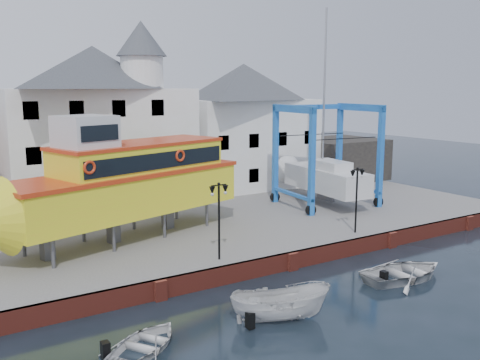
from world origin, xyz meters
TOP-DOWN VIEW (x-y plane):
  - ground at (0.00, 0.00)m, footprint 140.00×140.00m
  - hardstanding at (0.00, 11.00)m, footprint 44.00×22.00m
  - quay_wall at (-0.00, 0.10)m, footprint 44.00×0.47m
  - building_white_main at (-4.87, 18.39)m, footprint 14.00×8.30m
  - building_white_right at (9.00, 19.00)m, footprint 12.00×8.00m
  - shed_dark at (19.00, 17.00)m, footprint 8.00×7.00m
  - lamp_post_left at (-4.00, 1.20)m, footprint 1.12×0.32m
  - lamp_post_right at (6.00, 1.20)m, footprint 1.12×0.32m
  - tour_boat at (-7.66, 7.32)m, footprint 17.86×8.94m
  - travel_lift at (10.04, 9.42)m, footprint 7.52×10.13m
  - motorboat_a at (-4.47, -4.94)m, footprint 4.79×3.27m
  - motorboat_b at (4.20, -4.38)m, footprint 5.28×3.95m
  - motorboat_d at (-10.51, -4.25)m, footprint 4.58×4.26m

SIDE VIEW (x-z plane):
  - ground at x=0.00m, z-range 0.00..0.00m
  - motorboat_a at x=-4.47m, z-range -0.87..0.87m
  - motorboat_b at x=4.20m, z-range -0.52..0.52m
  - motorboat_d at x=-10.51m, z-range -0.39..0.39m
  - hardstanding at x=0.00m, z-range 0.00..1.00m
  - quay_wall at x=0.00m, z-range 0.00..1.00m
  - shed_dark at x=19.00m, z-range 1.00..5.00m
  - travel_lift at x=10.04m, z-range -4.00..10.99m
  - lamp_post_left at x=-4.00m, z-range 2.07..6.27m
  - lamp_post_right at x=6.00m, z-range 2.07..6.27m
  - tour_boat at x=-7.66m, z-range 0.78..8.36m
  - building_white_right at x=9.00m, z-range 1.00..12.20m
  - building_white_main at x=-4.87m, z-range 0.34..14.34m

